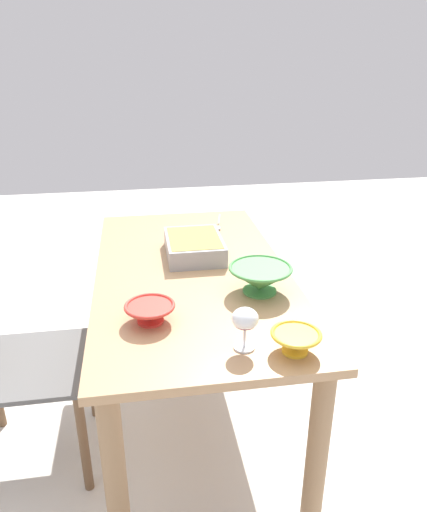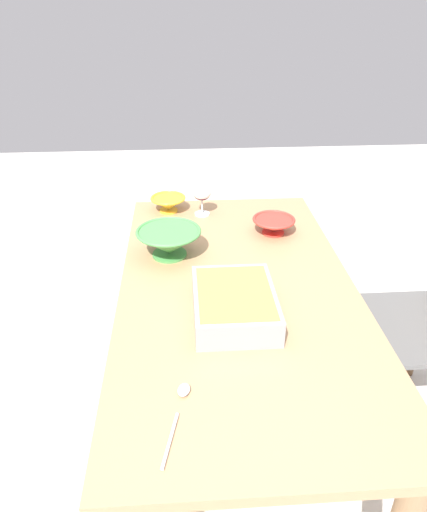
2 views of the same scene
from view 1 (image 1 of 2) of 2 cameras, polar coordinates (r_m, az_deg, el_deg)
ground_plane at (r=2.39m, az=-2.24°, el=-18.18°), size 8.00×8.00×0.00m
dining_table at (r=2.03m, az=-2.51°, el=-4.87°), size 1.47×0.77×0.75m
chair at (r=2.06m, az=-23.45°, el=-11.43°), size 0.45×0.45×0.84m
wine_glass at (r=1.44m, az=3.74°, el=-7.63°), size 0.08×0.08×0.13m
casserole_dish at (r=2.10m, az=-2.29°, el=1.26°), size 0.32×0.24×0.08m
mixing_bowl at (r=1.61m, az=-7.50°, el=-6.53°), size 0.17×0.17×0.07m
small_bowl at (r=1.47m, az=9.67°, el=-9.80°), size 0.15×0.15×0.07m
serving_bowl at (r=1.78m, az=5.52°, el=-2.59°), size 0.23×0.23×0.10m
serving_spoon at (r=2.46m, az=0.56°, el=3.68°), size 0.24×0.07×0.01m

